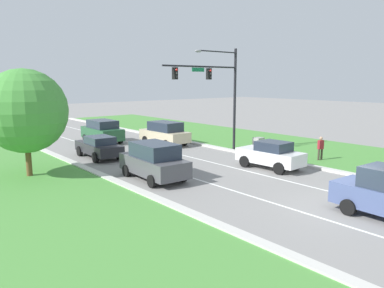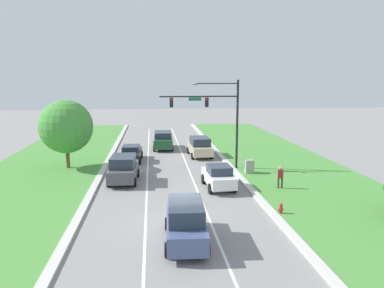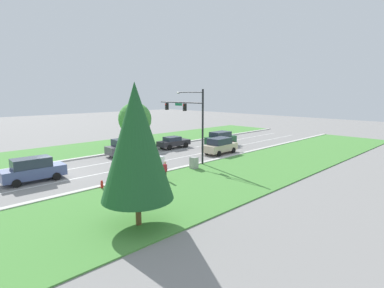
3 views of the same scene
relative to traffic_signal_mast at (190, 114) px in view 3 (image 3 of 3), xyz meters
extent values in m
plane|color=gray|center=(-4.13, -12.68, -5.18)|extent=(160.00, 160.00, 0.00)
cube|color=beige|center=(1.52, -12.68, -5.10)|extent=(0.50, 90.00, 0.15)
cube|color=beige|center=(-9.78, -12.68, -5.10)|extent=(0.50, 90.00, 0.15)
cube|color=#4C8E3D|center=(6.77, -12.68, -5.14)|extent=(10.00, 90.00, 0.08)
cube|color=#4C8E3D|center=(-15.03, -12.68, -5.14)|extent=(10.00, 90.00, 0.08)
cube|color=white|center=(-5.93, -12.68, -5.17)|extent=(0.14, 81.00, 0.01)
cube|color=white|center=(-2.33, -12.68, -5.17)|extent=(0.14, 81.00, 0.01)
cylinder|color=black|center=(1.92, 0.01, -1.27)|extent=(0.20, 0.20, 7.82)
cylinder|color=black|center=(-1.45, 0.01, 1.23)|extent=(6.74, 0.12, 0.12)
cube|color=#147042|center=(-1.78, 0.01, 1.01)|extent=(1.10, 0.04, 0.28)
cylinder|color=black|center=(0.07, 0.01, 2.33)|extent=(3.71, 0.09, 0.09)
ellipsoid|color=gray|center=(-1.78, 0.01, 2.28)|extent=(0.56, 0.28, 0.20)
cube|color=black|center=(-0.77, 0.01, 0.73)|extent=(0.28, 0.32, 0.80)
sphere|color=red|center=(-0.77, -0.16, 0.97)|extent=(0.16, 0.16, 0.16)
sphere|color=#2D2D2D|center=(-0.77, -0.16, 0.73)|extent=(0.16, 0.16, 0.16)
sphere|color=#2D2D2D|center=(-0.77, -0.16, 0.50)|extent=(0.16, 0.16, 0.16)
cube|color=black|center=(-3.81, 0.01, 0.73)|extent=(0.28, 0.32, 0.80)
sphere|color=red|center=(-3.81, -0.16, 0.97)|extent=(0.16, 0.16, 0.16)
sphere|color=#2D2D2D|center=(-3.81, -0.16, 0.73)|extent=(0.16, 0.16, 0.16)
sphere|color=#2D2D2D|center=(-3.81, -0.16, 0.50)|extent=(0.16, 0.16, 0.16)
cube|color=#28282D|center=(-7.50, 4.19, -4.47)|extent=(1.93, 4.67, 0.68)
cube|color=#283342|center=(-7.51, 3.92, -3.87)|extent=(1.66, 2.13, 0.53)
cylinder|color=black|center=(-6.59, 5.59, -4.82)|extent=(0.27, 0.73, 0.72)
cylinder|color=black|center=(-8.31, 5.65, -4.82)|extent=(0.27, 0.73, 0.72)
cylinder|color=black|center=(-6.69, 2.73, -4.82)|extent=(0.27, 0.73, 0.72)
cylinder|color=black|center=(-8.42, 2.80, -4.82)|extent=(0.27, 0.73, 0.72)
cube|color=white|center=(-0.72, -5.69, -4.42)|extent=(1.96, 4.27, 0.79)
cube|color=#283342|center=(-0.71, -5.94, -3.73)|extent=(1.67, 1.96, 0.58)
cylinder|color=black|center=(0.07, -4.35, -4.81)|extent=(0.28, 0.74, 0.73)
cylinder|color=black|center=(-1.64, -4.44, -4.81)|extent=(0.28, 0.74, 0.73)
cylinder|color=black|center=(0.20, -6.94, -4.81)|extent=(0.28, 0.74, 0.73)
cylinder|color=black|center=(-1.51, -7.03, -4.81)|extent=(0.28, 0.74, 0.73)
cube|color=#475684|center=(-3.94, -14.60, -4.39)|extent=(2.05, 5.02, 0.91)
cube|color=#283342|center=(-3.94, -14.72, -3.52)|extent=(1.78, 3.04, 0.82)
cylinder|color=black|center=(-2.97, -13.10, -4.84)|extent=(0.27, 0.68, 0.67)
cylinder|color=black|center=(-4.77, -13.02, -4.84)|extent=(0.27, 0.68, 0.67)
cylinder|color=black|center=(-3.10, -16.17, -4.84)|extent=(0.27, 0.68, 0.67)
cylinder|color=black|center=(-4.90, -16.09, -4.84)|extent=(0.27, 0.68, 0.67)
cube|color=#4C4C51|center=(-7.74, -3.21, -4.39)|extent=(2.18, 4.68, 0.91)
cube|color=#283342|center=(-7.74, -3.32, -3.52)|extent=(1.90, 2.83, 0.81)
cylinder|color=black|center=(-6.71, -1.83, -4.84)|extent=(0.27, 0.68, 0.67)
cylinder|color=black|center=(-8.64, -1.74, -4.84)|extent=(0.27, 0.68, 0.67)
cylinder|color=black|center=(-6.84, -4.67, -4.84)|extent=(0.27, 0.68, 0.67)
cylinder|color=black|center=(-8.77, -4.58, -4.84)|extent=(0.27, 0.68, 0.67)
cube|color=beige|center=(-0.62, 5.83, -4.41)|extent=(2.18, 4.86, 0.86)
cube|color=#283342|center=(-0.62, 5.71, -3.59)|extent=(1.90, 2.94, 0.78)
cylinder|color=black|center=(0.29, 7.35, -4.84)|extent=(0.27, 0.68, 0.67)
cylinder|color=black|center=(-1.65, 7.27, -4.84)|extent=(0.27, 0.68, 0.67)
cylinder|color=black|center=(0.41, 4.39, -4.84)|extent=(0.27, 0.68, 0.67)
cylinder|color=black|center=(-1.53, 4.31, -4.84)|extent=(0.27, 0.68, 0.67)
cube|color=#235633|center=(-4.26, 10.26, -4.36)|extent=(2.11, 4.76, 0.99)
cube|color=#283342|center=(-4.26, 10.14, -3.52)|extent=(1.88, 2.87, 0.69)
cylinder|color=black|center=(-3.23, 11.71, -4.86)|extent=(0.25, 0.64, 0.64)
cylinder|color=black|center=(-5.23, 11.74, -4.86)|extent=(0.25, 0.64, 0.64)
cylinder|color=black|center=(-3.28, 8.78, -4.86)|extent=(0.25, 0.64, 0.64)
cylinder|color=black|center=(-5.28, 8.81, -4.86)|extent=(0.25, 0.64, 0.64)
cube|color=#9E9E99|center=(2.59, -1.92, -4.58)|extent=(0.70, 0.60, 1.20)
cylinder|color=#42382D|center=(3.56, -6.43, -4.76)|extent=(0.14, 0.14, 0.84)
cylinder|color=#42382D|center=(3.81, -6.50, -4.76)|extent=(0.14, 0.14, 0.84)
cube|color=maroon|center=(3.69, -6.47, -4.04)|extent=(0.43, 0.32, 0.60)
sphere|color=tan|center=(3.69, -6.47, -3.60)|extent=(0.22, 0.22, 0.22)
cylinder|color=red|center=(1.99, -11.47, -4.90)|extent=(0.20, 0.20, 0.55)
sphere|color=red|center=(1.99, -11.47, -4.57)|extent=(0.18, 0.18, 0.18)
cylinder|color=red|center=(1.87, -11.47, -4.87)|extent=(0.10, 0.09, 0.09)
cylinder|color=red|center=(2.11, -11.47, -4.87)|extent=(0.10, 0.09, 0.09)
cylinder|color=brown|center=(9.51, -13.17, -4.36)|extent=(0.32, 0.32, 1.63)
cone|color=#1E5628|center=(9.51, -13.17, -0.34)|extent=(4.01, 4.01, 6.42)
cylinder|color=brown|center=(-12.98, 1.68, -4.17)|extent=(0.32, 0.32, 2.01)
sphere|color=#47933D|center=(-12.98, 1.68, -1.41)|extent=(4.68, 4.68, 4.68)
camera|label=1|loc=(-18.99, -20.26, 0.25)|focal=35.00mm
camera|label=2|loc=(-5.48, -31.81, 2.73)|focal=35.00mm
camera|label=3|loc=(23.06, -22.16, 2.28)|focal=28.00mm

